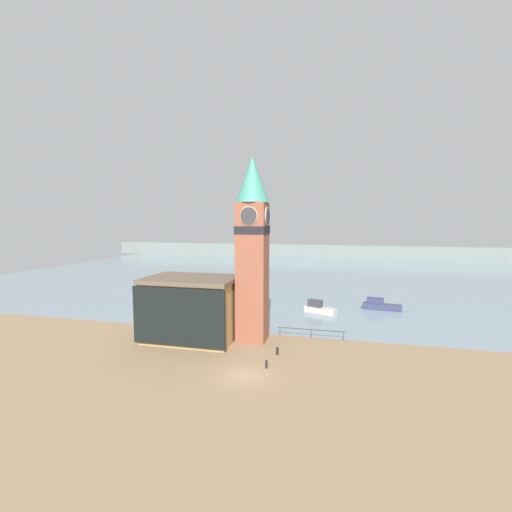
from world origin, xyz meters
name	(u,v)px	position (x,y,z in m)	size (l,w,h in m)	color
ground_plane	(245,375)	(0.00, 0.00, 0.00)	(160.00, 160.00, 0.00)	#846B4C
water	(309,270)	(0.00, 72.09, 0.00)	(160.00, 120.00, 0.00)	gray
far_shoreline	(317,251)	(0.00, 112.09, 2.50)	(180.00, 3.00, 5.00)	slate
pier_railing	(311,331)	(5.19, 11.84, 0.93)	(8.36, 0.08, 1.09)	#333338
clock_tower	(253,244)	(-1.68, 9.61, 11.58)	(3.91, 3.91, 21.78)	brown
pier_building	(191,308)	(-8.96, 8.12, 3.82)	(10.99, 7.57, 7.60)	#A88451
boat_near	(319,308)	(5.46, 24.09, 0.71)	(5.19, 3.28, 1.97)	#B7B2A8
boat_far	(380,305)	(15.13, 28.38, 0.69)	(6.16, 2.54, 1.87)	#333856
mooring_bollard_near	(266,364)	(1.60, 1.99, 0.45)	(0.27, 0.27, 0.83)	black
mooring_bollard_far	(277,350)	(2.05, 5.63, 0.46)	(0.32, 0.32, 0.85)	black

